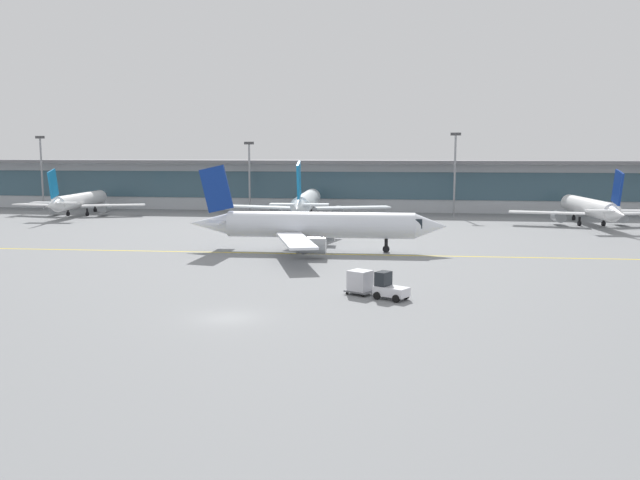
% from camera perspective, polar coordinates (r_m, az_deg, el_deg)
% --- Properties ---
extents(ground_plane, '(400.00, 400.00, 0.00)m').
position_cam_1_polar(ground_plane, '(46.50, -7.86, -6.61)').
color(ground_plane, gray).
extents(taxiway_centreline_stripe, '(109.96, 3.83, 0.01)m').
position_cam_1_polar(taxiway_centreline_stripe, '(74.02, -0.17, -1.20)').
color(taxiway_centreline_stripe, yellow).
rests_on(taxiway_centreline_stripe, ground_plane).
extents(terminal_concourse, '(169.83, 11.00, 9.60)m').
position_cam_1_polar(terminal_concourse, '(128.89, 2.53, 4.77)').
color(terminal_concourse, '#B2B7BC').
rests_on(terminal_concourse, ground_plane).
extents(gate_airplane_0, '(23.84, 25.74, 8.52)m').
position_cam_1_polar(gate_airplane_0, '(125.72, -19.88, 3.17)').
color(gate_airplane_0, white).
rests_on(gate_airplane_0, ground_plane).
extents(gate_airplane_1, '(27.77, 29.93, 9.91)m').
position_cam_1_polar(gate_airplane_1, '(110.19, -1.17, 3.27)').
color(gate_airplane_1, white).
rests_on(gate_airplane_1, ground_plane).
extents(gate_airplane_2, '(24.87, 26.86, 8.89)m').
position_cam_1_polar(gate_airplane_2, '(110.72, 22.07, 2.57)').
color(gate_airplane_2, white).
rests_on(gate_airplane_2, ground_plane).
extents(taxiing_regional_jet, '(29.63, 27.58, 9.82)m').
position_cam_1_polar(taxiing_regional_jet, '(75.63, -0.24, 1.24)').
color(taxiing_regional_jet, silver).
rests_on(taxiing_regional_jet, ground_plane).
extents(baggage_tug, '(2.95, 2.55, 2.10)m').
position_cam_1_polar(baggage_tug, '(51.81, 5.93, -4.08)').
color(baggage_tug, silver).
rests_on(baggage_tug, ground_plane).
extents(cargo_dolly_lead, '(2.62, 2.43, 1.94)m').
position_cam_1_polar(cargo_dolly_lead, '(53.24, 3.45, -3.56)').
color(cargo_dolly_lead, '#595B60').
rests_on(cargo_dolly_lead, ground_plane).
extents(apron_light_mast_0, '(1.80, 0.36, 14.21)m').
position_cam_1_polar(apron_light_mast_0, '(140.04, -22.73, 5.59)').
color(apron_light_mast_0, gray).
rests_on(apron_light_mast_0, ground_plane).
extents(apron_light_mast_1, '(1.80, 0.36, 13.04)m').
position_cam_1_polar(apron_light_mast_1, '(124.57, -6.06, 5.68)').
color(apron_light_mast_1, gray).
rests_on(apron_light_mast_1, ground_plane).
extents(apron_light_mast_2, '(1.80, 0.36, 14.52)m').
position_cam_1_polar(apron_light_mast_2, '(119.54, 11.47, 5.85)').
color(apron_light_mast_2, gray).
rests_on(apron_light_mast_2, ground_plane).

